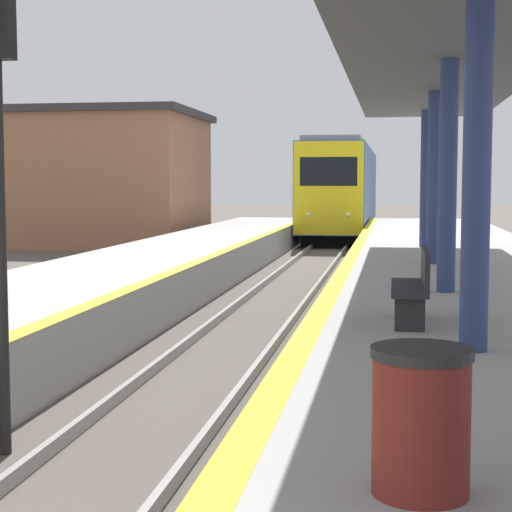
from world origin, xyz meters
name	(u,v)px	position (x,y,z in m)	size (l,w,h in m)	color
train	(344,189)	(0.00, 42.87, 2.36)	(2.88, 21.22, 4.64)	black
station_canopy	(450,63)	(3.45, 11.74, 4.57)	(3.40, 24.12, 3.87)	navy
trash_bin	(421,420)	(2.79, 2.68, 1.39)	(0.57, 0.57, 0.83)	maroon
bench	(415,284)	(2.89, 8.60, 1.45)	(0.44, 1.53, 0.92)	#28282D
station_building	(80,178)	(-10.94, 33.68, 2.90)	(10.55, 7.93, 5.77)	#9E6B4C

